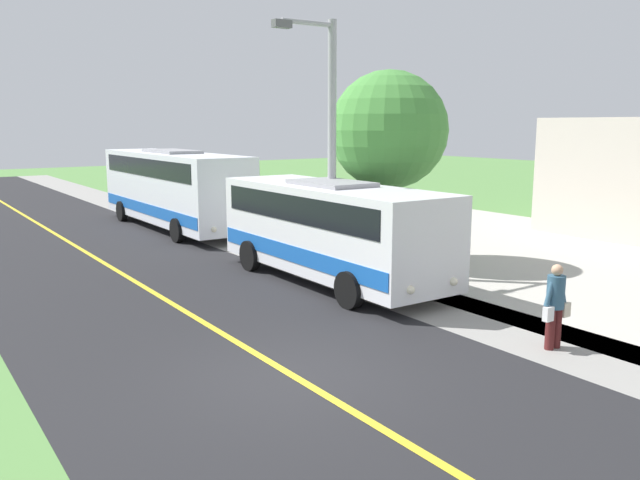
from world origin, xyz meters
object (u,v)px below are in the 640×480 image
object	(u,v)px
transit_bus_rear	(173,186)
tree_curbside	(389,131)
pedestrian_with_bags	(555,304)
street_light_pole	(328,137)
shuttle_bus_front	(331,226)

from	to	relation	value
transit_bus_rear	tree_curbside	distance (m)	10.89
pedestrian_with_bags	street_light_pole	size ratio (longest dim) A/B	0.24
transit_bus_rear	tree_curbside	bearing A→B (deg)	105.83
shuttle_bus_front	street_light_pole	world-z (taller)	street_light_pole
pedestrian_with_bags	tree_curbside	size ratio (longest dim) A/B	0.28
shuttle_bus_front	pedestrian_with_bags	world-z (taller)	shuttle_bus_front
shuttle_bus_front	pedestrian_with_bags	size ratio (longest dim) A/B	4.80
pedestrian_with_bags	street_light_pole	xyz separation A→B (m)	(0.03, -7.53, 3.05)
pedestrian_with_bags	transit_bus_rear	bearing A→B (deg)	-88.73
shuttle_bus_front	transit_bus_rear	size ratio (longest dim) A/B	0.76
shuttle_bus_front	tree_curbside	world-z (taller)	tree_curbside
shuttle_bus_front	street_light_pole	xyz separation A→B (m)	(-0.35, -0.66, 2.40)
shuttle_bus_front	tree_curbside	size ratio (longest dim) A/B	1.35
transit_bus_rear	pedestrian_with_bags	xyz separation A→B (m)	(-0.40, 18.16, -0.89)
shuttle_bus_front	pedestrian_with_bags	xyz separation A→B (m)	(-0.39, 6.87, -0.64)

